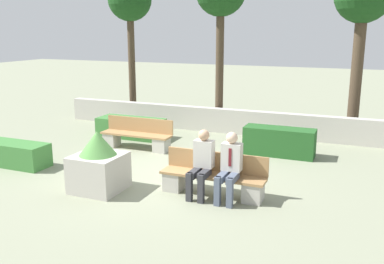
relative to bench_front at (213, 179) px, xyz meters
The scene contains 12 objects.
ground_plane 1.67m from the bench_front, 150.35° to the left, with size 60.00×60.00×0.00m, color gray.
perimeter_wall 5.33m from the bench_front, 105.47° to the left, with size 11.50×0.30×0.76m.
bench_front is the anchor object (origin of this frame).
bench_left_side 3.91m from the bench_front, 142.31° to the left, with size 2.02×0.48×0.83m.
person_seated_man 0.57m from the bench_front, 20.27° to the right, with size 0.38×0.63×1.32m.
person_seated_woman 0.46m from the bench_front, 143.15° to the right, with size 0.38×0.63×1.32m.
hedge_block_near_left 5.22m from the bench_front, 138.43° to the left, with size 2.05×0.82×0.58m.
hedge_block_near_right 5.14m from the bench_front, behind, with size 1.87×0.66×0.56m.
hedge_block_mid_left 3.31m from the bench_front, 78.50° to the left, with size 1.82×0.60×0.73m.
planter_corner_left 2.34m from the bench_front, 163.54° to the right, with size 0.96×0.96×1.24m.
tree_leftmost 8.83m from the bench_front, 131.46° to the left, with size 1.53×1.53×5.01m.
tree_center_right 7.54m from the bench_front, 69.42° to the left, with size 1.66×1.66×5.02m.
Camera 1 is at (4.10, -8.36, 3.20)m, focal length 40.00 mm.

